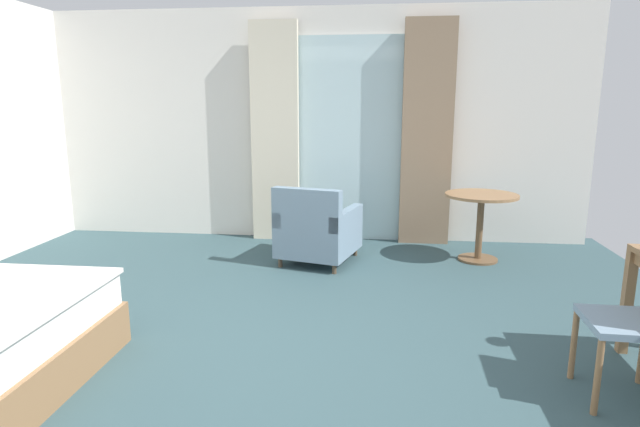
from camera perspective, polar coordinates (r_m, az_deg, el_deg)
The scene contains 7 objects.
ground at distance 3.61m, azimuth -7.85°, elevation -16.08°, with size 6.97×7.07×0.10m, color #334C51.
wall_back at distance 6.42m, azimuth -0.97°, elevation 9.54°, with size 6.57×0.12×2.75m, color silver.
balcony_glass_door at distance 6.30m, azimuth 3.33°, elevation 7.98°, with size 1.35×0.02×2.42m, color silver.
curtain_panel_left at distance 6.31m, azimuth -4.94°, elevation 8.71°, with size 0.57×0.10×2.58m, color beige.
curtain_panel_right at distance 6.21m, azimuth 11.64°, elevation 8.46°, with size 0.58×0.10×2.58m, color #897056.
armchair_by_window at distance 5.43m, azimuth -0.28°, elevation -1.96°, with size 0.89×0.95×0.83m.
round_cafe_table at distance 5.72m, azimuth 17.18°, elevation 0.28°, with size 0.75×0.75×0.72m.
Camera 1 is at (0.83, -3.08, 1.64)m, focal length 29.24 mm.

